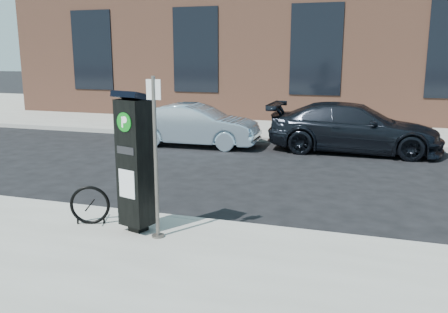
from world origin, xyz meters
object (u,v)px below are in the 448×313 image
at_px(car_dark, 354,128).
at_px(sign_pole, 156,160).
at_px(bike_rack, 90,205).
at_px(car_silver, 195,125).
at_px(parking_kiosk, 136,161).

bearing_deg(car_dark, sign_pole, 163.51).
distance_m(bike_rack, car_silver, 7.54).
height_order(parking_kiosk, bike_rack, parking_kiosk).
height_order(parking_kiosk, car_dark, parking_kiosk).
bearing_deg(sign_pole, parking_kiosk, 153.31).
bearing_deg(car_dark, bike_rack, 155.21).
bearing_deg(sign_pole, car_dark, 66.84).
bearing_deg(bike_rack, car_dark, 45.50).
xyz_separation_m(bike_rack, car_dark, (3.67, 8.01, 0.26)).
relative_size(sign_pole, car_silver, 0.60).
relative_size(bike_rack, car_dark, 0.13).
height_order(car_silver, car_dark, car_dark).
relative_size(sign_pole, bike_rack, 3.73).
bearing_deg(car_silver, car_dark, -86.05).
bearing_deg(parking_kiosk, bike_rack, -165.04).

